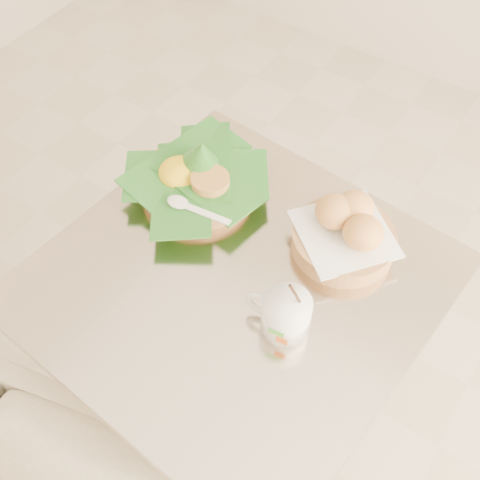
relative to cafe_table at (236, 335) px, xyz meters
The scene contains 5 objects.
floor 0.55m from the cafe_table, 166.80° to the left, with size 3.60×3.60×0.00m, color beige.
cafe_table is the anchor object (origin of this frame).
rice_basket 0.36m from the cafe_table, 143.38° to the left, with size 0.30×0.30×0.15m.
bread_basket 0.35m from the cafe_table, 54.40° to the left, with size 0.24×0.24×0.11m.
coffee_mug 0.29m from the cafe_table, 16.08° to the right, with size 0.12×0.09×0.15m.
Camera 1 is at (0.53, -0.57, 1.70)m, focal length 45.00 mm.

